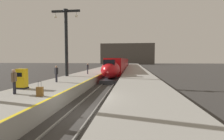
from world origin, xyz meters
TOP-DOWN VIEW (x-y plane):
  - ground_plane at (0.00, 0.00)m, footprint 260.00×260.00m
  - platform_left at (-4.05, 24.75)m, footprint 4.80×110.00m
  - platform_right at (4.05, 24.75)m, footprint 4.80×110.00m
  - platform_left_safety_stripe at (-1.77, 24.75)m, footprint 0.20×107.80m
  - rail_main_left at (-0.75, 27.50)m, footprint 0.08×110.00m
  - rail_main_right at (0.75, 27.50)m, footprint 0.08×110.00m
  - highspeed_train_main at (0.00, 39.00)m, footprint 2.92×56.18m
  - station_column_mid at (-5.90, 12.33)m, footprint 4.00×0.68m
  - passenger_near_edge at (-4.76, 0.35)m, footprint 0.32×0.55m
  - passenger_mid_platform at (-3.81, 15.67)m, footprint 0.37×0.52m
  - passenger_far_waiting at (-4.57, 6.26)m, footprint 0.47×0.41m
  - rolling_suitcase at (-2.66, -0.13)m, footprint 0.40×0.22m
  - ticket_machine_yellow at (-5.55, 2.26)m, footprint 0.76×0.62m
  - terminus_back_wall at (0.00, 102.00)m, footprint 36.00×2.00m

SIDE VIEW (x-z plane):
  - ground_plane at x=0.00m, z-range 0.00..0.00m
  - rail_main_left at x=-0.75m, z-range 0.00..0.12m
  - rail_main_right at x=0.75m, z-range 0.00..0.12m
  - platform_left at x=-4.05m, z-range 0.00..1.05m
  - platform_right at x=4.05m, z-range 0.00..1.05m
  - platform_left_safety_stripe at x=-1.77m, z-range 1.05..1.06m
  - rolling_suitcase at x=-2.66m, z-range 0.86..1.85m
  - ticket_machine_yellow at x=-5.55m, z-range 0.99..2.59m
  - highspeed_train_main at x=0.00m, z-range 0.16..3.76m
  - passenger_near_edge at x=-4.76m, z-range 1.19..2.88m
  - passenger_mid_platform at x=-3.81m, z-range 1.19..2.88m
  - passenger_far_waiting at x=-4.57m, z-range 1.19..2.88m
  - station_column_mid at x=-5.90m, z-range 1.98..11.17m
  - terminus_back_wall at x=0.00m, z-range 0.00..14.00m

